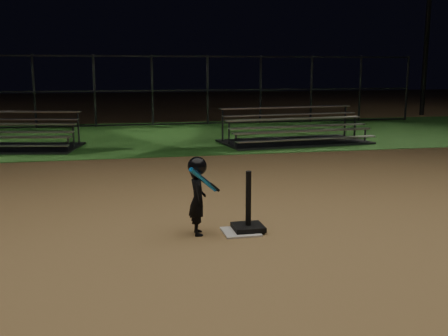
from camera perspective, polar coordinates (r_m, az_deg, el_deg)
ground at (r=6.81m, az=1.80°, el=-6.90°), size 80.00×80.00×0.00m
grass_strip at (r=16.50m, az=-6.67°, el=3.44°), size 60.00×8.00×0.01m
home_plate at (r=6.81m, az=1.80°, el=-6.81°), size 0.45×0.45×0.02m
batting_tee at (r=6.83m, az=2.60°, el=-5.46°), size 0.38×0.38×0.76m
child_batter at (r=6.62m, az=-2.82°, el=-2.72°), size 0.45×0.50×0.98m
bleacher_left at (r=14.75m, az=-22.65°, el=2.57°), size 4.11×2.58×0.94m
bleacher_right at (r=14.89m, az=7.54°, el=3.40°), size 4.14×2.33×0.97m
backstop_fence at (r=19.38m, az=-7.64°, el=8.16°), size 20.08×0.08×2.50m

